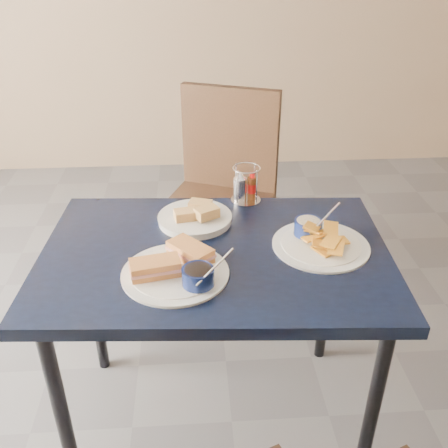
{
  "coord_description": "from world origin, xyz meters",
  "views": [
    {
      "loc": [
        -0.12,
        -1.26,
        1.59
      ],
      "look_at": [
        -0.02,
        0.08,
        0.82
      ],
      "focal_mm": 40.0,
      "sensor_mm": 36.0,
      "label": 1
    }
  ],
  "objects": [
    {
      "name": "chair_far",
      "position": [
        -0.01,
        0.92,
        0.58
      ],
      "size": [
        0.61,
        0.61,
        1.01
      ],
      "color": "black",
      "rests_on": "ground"
    },
    {
      "name": "condiment_caddy",
      "position": [
        0.07,
        0.37,
        0.81
      ],
      "size": [
        0.11,
        0.11,
        0.14
      ],
      "color": "silver",
      "rests_on": "dining_table"
    },
    {
      "name": "bread_basket",
      "position": [
        -0.11,
        0.22,
        0.77
      ],
      "size": [
        0.25,
        0.25,
        0.07
      ],
      "color": "white",
      "rests_on": "dining_table"
    },
    {
      "name": "plantain_plate",
      "position": [
        0.27,
        0.06,
        0.77
      ],
      "size": [
        0.3,
        0.3,
        0.12
      ],
      "color": "white",
      "rests_on": "dining_table"
    },
    {
      "name": "sandwich_plate",
      "position": [
        -0.17,
        -0.08,
        0.77
      ],
      "size": [
        0.32,
        0.31,
        0.12
      ],
      "color": "white",
      "rests_on": "dining_table"
    },
    {
      "name": "dining_table",
      "position": [
        -0.05,
        0.04,
        0.67
      ],
      "size": [
        1.12,
        0.78,
        0.75
      ],
      "color": "black",
      "rests_on": "ground"
    },
    {
      "name": "ground",
      "position": [
        0.0,
        0.0,
        0.0
      ],
      "size": [
        6.0,
        6.0,
        0.0
      ],
      "primitive_type": "plane",
      "color": "#545459",
      "rests_on": "ground"
    }
  ]
}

